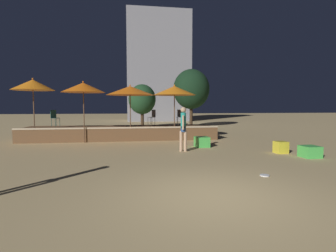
{
  "coord_description": "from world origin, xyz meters",
  "views": [
    {
      "loc": [
        -1.79,
        -5.17,
        1.91
      ],
      "look_at": [
        0.0,
        6.69,
        0.99
      ],
      "focal_mm": 28.0,
      "sensor_mm": 36.0,
      "label": 1
    }
  ],
  "objects_px": {
    "patio_umbrella_2": "(33,85)",
    "frisbee_disc": "(265,175)",
    "cube_seat_0": "(310,152)",
    "bistro_chair_0": "(153,116)",
    "patio_umbrella_3": "(130,91)",
    "background_tree_0": "(142,99)",
    "cube_seat_2": "(281,147)",
    "patio_umbrella_1": "(174,91)",
    "patio_umbrella_0": "(83,88)",
    "bistro_chair_2": "(180,116)",
    "background_tree_1": "(191,89)",
    "person_1": "(183,127)",
    "cube_seat_1": "(202,142)",
    "bistro_chair_1": "(54,116)"
  },
  "relations": [
    {
      "from": "person_1",
      "to": "frisbee_disc",
      "type": "relative_size",
      "value": 7.32
    },
    {
      "from": "person_1",
      "to": "bistro_chair_0",
      "type": "distance_m",
      "value": 5.03
    },
    {
      "from": "bistro_chair_0",
      "to": "cube_seat_2",
      "type": "bearing_deg",
      "value": 78.21
    },
    {
      "from": "person_1",
      "to": "patio_umbrella_0",
      "type": "bearing_deg",
      "value": 157.89
    },
    {
      "from": "person_1",
      "to": "patio_umbrella_1",
      "type": "bearing_deg",
      "value": 99.45
    },
    {
      "from": "background_tree_0",
      "to": "background_tree_1",
      "type": "height_order",
      "value": "background_tree_1"
    },
    {
      "from": "bistro_chair_0",
      "to": "patio_umbrella_3",
      "type": "bearing_deg",
      "value": -0.83
    },
    {
      "from": "patio_umbrella_3",
      "to": "person_1",
      "type": "height_order",
      "value": "patio_umbrella_3"
    },
    {
      "from": "patio_umbrella_0",
      "to": "patio_umbrella_3",
      "type": "height_order",
      "value": "patio_umbrella_0"
    },
    {
      "from": "patio_umbrella_0",
      "to": "bistro_chair_2",
      "type": "height_order",
      "value": "patio_umbrella_0"
    },
    {
      "from": "cube_seat_0",
      "to": "bistro_chair_0",
      "type": "relative_size",
      "value": 0.7
    },
    {
      "from": "patio_umbrella_1",
      "to": "cube_seat_0",
      "type": "distance_m",
      "value": 7.5
    },
    {
      "from": "patio_umbrella_3",
      "to": "background_tree_0",
      "type": "distance_m",
      "value": 8.95
    },
    {
      "from": "cube_seat_0",
      "to": "cube_seat_2",
      "type": "distance_m",
      "value": 1.13
    },
    {
      "from": "patio_umbrella_1",
      "to": "cube_seat_1",
      "type": "bearing_deg",
      "value": -72.95
    },
    {
      "from": "patio_umbrella_2",
      "to": "frisbee_disc",
      "type": "height_order",
      "value": "patio_umbrella_2"
    },
    {
      "from": "patio_umbrella_2",
      "to": "person_1",
      "type": "relative_size",
      "value": 1.79
    },
    {
      "from": "cube_seat_1",
      "to": "person_1",
      "type": "height_order",
      "value": "person_1"
    },
    {
      "from": "patio_umbrella_2",
      "to": "bistro_chair_2",
      "type": "height_order",
      "value": "patio_umbrella_2"
    },
    {
      "from": "background_tree_0",
      "to": "cube_seat_2",
      "type": "bearing_deg",
      "value": -69.75
    },
    {
      "from": "bistro_chair_0",
      "to": "background_tree_0",
      "type": "relative_size",
      "value": 0.24
    },
    {
      "from": "bistro_chair_0",
      "to": "background_tree_0",
      "type": "distance_m",
      "value": 7.43
    },
    {
      "from": "cube_seat_2",
      "to": "background_tree_0",
      "type": "distance_m",
      "value": 14.35
    },
    {
      "from": "cube_seat_0",
      "to": "person_1",
      "type": "xyz_separation_m",
      "value": [
        -4.4,
        1.99,
        0.83
      ]
    },
    {
      "from": "patio_umbrella_2",
      "to": "bistro_chair_0",
      "type": "relative_size",
      "value": 3.71
    },
    {
      "from": "cube_seat_2",
      "to": "patio_umbrella_3",
      "type": "bearing_deg",
      "value": 143.63
    },
    {
      "from": "patio_umbrella_3",
      "to": "background_tree_1",
      "type": "xyz_separation_m",
      "value": [
        5.49,
        8.87,
        0.67
      ]
    },
    {
      "from": "background_tree_1",
      "to": "bistro_chair_0",
      "type": "bearing_deg",
      "value": -119.5
    },
    {
      "from": "patio_umbrella_1",
      "to": "patio_umbrella_3",
      "type": "height_order",
      "value": "patio_umbrella_1"
    },
    {
      "from": "cube_seat_0",
      "to": "background_tree_1",
      "type": "xyz_separation_m",
      "value": [
        -1.09,
        14.27,
        3.18
      ]
    },
    {
      "from": "patio_umbrella_1",
      "to": "cube_seat_1",
      "type": "distance_m",
      "value": 3.79
    },
    {
      "from": "bistro_chair_0",
      "to": "frisbee_disc",
      "type": "xyz_separation_m",
      "value": [
        2.23,
        -9.12,
        -1.31
      ]
    },
    {
      "from": "cube_seat_2",
      "to": "background_tree_1",
      "type": "height_order",
      "value": "background_tree_1"
    },
    {
      "from": "patio_umbrella_1",
      "to": "bistro_chair_1",
      "type": "relative_size",
      "value": 3.44
    },
    {
      "from": "person_1",
      "to": "background_tree_0",
      "type": "xyz_separation_m",
      "value": [
        -1.08,
        12.29,
        1.43
      ]
    },
    {
      "from": "person_1",
      "to": "background_tree_0",
      "type": "bearing_deg",
      "value": 108.71
    },
    {
      "from": "patio_umbrella_0",
      "to": "patio_umbrella_3",
      "type": "xyz_separation_m",
      "value": [
        2.37,
        0.13,
        -0.13
      ]
    },
    {
      "from": "patio_umbrella_1",
      "to": "background_tree_0",
      "type": "relative_size",
      "value": 0.82
    },
    {
      "from": "patio_umbrella_3",
      "to": "bistro_chair_2",
      "type": "height_order",
      "value": "patio_umbrella_3"
    },
    {
      "from": "cube_seat_1",
      "to": "bistro_chair_2",
      "type": "distance_m",
      "value": 4.03
    },
    {
      "from": "background_tree_0",
      "to": "patio_umbrella_3",
      "type": "bearing_deg",
      "value": -97.05
    },
    {
      "from": "patio_umbrella_0",
      "to": "cube_seat_0",
      "type": "relative_size",
      "value": 5.05
    },
    {
      "from": "bistro_chair_0",
      "to": "person_1",
      "type": "bearing_deg",
      "value": 49.73
    },
    {
      "from": "frisbee_disc",
      "to": "bistro_chair_0",
      "type": "bearing_deg",
      "value": 103.75
    },
    {
      "from": "patio_umbrella_1",
      "to": "background_tree_1",
      "type": "height_order",
      "value": "background_tree_1"
    },
    {
      "from": "cube_seat_0",
      "to": "background_tree_0",
      "type": "distance_m",
      "value": 15.46
    },
    {
      "from": "patio_umbrella_2",
      "to": "cube_seat_0",
      "type": "relative_size",
      "value": 5.31
    },
    {
      "from": "patio_umbrella_3",
      "to": "frisbee_disc",
      "type": "xyz_separation_m",
      "value": [
        3.57,
        -7.58,
        -2.7
      ]
    },
    {
      "from": "patio_umbrella_1",
      "to": "person_1",
      "type": "height_order",
      "value": "patio_umbrella_1"
    },
    {
      "from": "patio_umbrella_2",
      "to": "frisbee_disc",
      "type": "relative_size",
      "value": 13.11
    }
  ]
}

